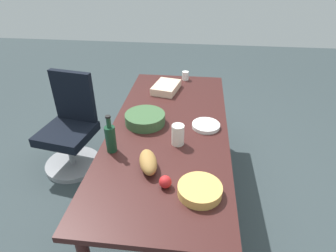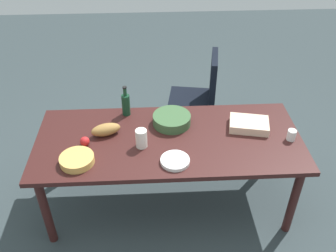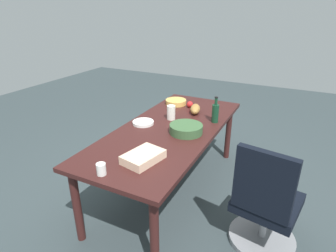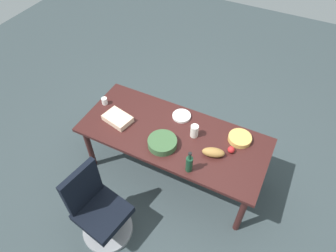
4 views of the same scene
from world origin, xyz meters
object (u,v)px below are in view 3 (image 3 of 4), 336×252
Objects in this scene: sheet_cake at (143,157)px; bread_loaf at (195,109)px; salad_bowl at (186,129)px; apple_red at (190,104)px; paper_plate_stack at (143,123)px; paper_cup at (101,169)px; conference_table at (169,135)px; chip_bowl at (176,102)px; office_chair at (264,210)px; mayo_jar at (171,113)px; wine_bottle at (215,113)px.

sheet_cake is 1.19m from bread_loaf.
salad_bowl is 1.00× the size of sheet_cake.
paper_plate_stack is (0.70, -0.24, -0.02)m from apple_red.
apple_red is at bearing 179.43° from paper_cup.
sheet_cake is 0.35m from paper_cup.
chip_bowl is (-0.70, -0.25, 0.10)m from conference_table.
conference_table is 6.71× the size of salad_bowl.
mayo_jar is at bearing -117.22° from office_chair.
conference_table is at bearing 176.06° from paper_cup.
conference_table is 7.69× the size of wine_bottle.
conference_table is 1.14m from office_chair.
wine_bottle is 1.17× the size of bread_loaf.
sheet_cake is 1.42m from chip_bowl.
paper_cup is 0.58× the size of mayo_jar.
wine_bottle is 0.33m from bread_loaf.
sheet_cake is (0.64, -0.09, -0.01)m from salad_bowl.
conference_table is at bearing 19.97° from chip_bowl.
conference_table is at bearing -8.66° from bread_loaf.
conference_table is 28.36× the size of apple_red.
salad_bowl reaches higher than sheet_cake.
paper_plate_stack is 0.65m from bread_loaf.
apple_red reaches higher than conference_table.
office_chair is at bearing 119.36° from paper_cup.
apple_red is at bearing -175.62° from conference_table.
salad_bowl is (0.04, 0.20, 0.12)m from conference_table.
apple_red is (-1.02, -1.09, 0.42)m from office_chair.
mayo_jar reaches higher than paper_plate_stack.
paper_cup reaches higher than sheet_cake.
apple_red is at bearing -160.43° from salad_bowl.
office_chair is 3.02× the size of salad_bowl.
wine_bottle reaches higher than mayo_jar.
apple_red is at bearing -173.40° from sheet_cake.
paper_plate_stack is 0.73m from chip_bowl.
mayo_jar reaches higher than chip_bowl.
conference_table is 8.38× the size of chip_bowl.
sheet_cake is 0.92m from mayo_jar.
paper_plate_stack reaches higher than conference_table.
bread_loaf reaches higher than sheet_cake.
office_chair is 1.34m from mayo_jar.
wine_bottle reaches higher than salad_bowl.
office_chair reaches higher than apple_red.
paper_cup is at bearing -29.50° from sheet_cake.
chip_bowl is at bearing -129.34° from office_chair.
paper_cup is (1.65, -0.02, 0.01)m from apple_red.
salad_bowl is 2.07× the size of mayo_jar.
salad_bowl reaches higher than chip_bowl.
salad_bowl is 0.49m from paper_plate_stack.
apple_red is 1.35m from sheet_cake.
paper_plate_stack is (0.38, -0.65, -0.09)m from wine_bottle.
conference_table is at bearing 21.66° from mayo_jar.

